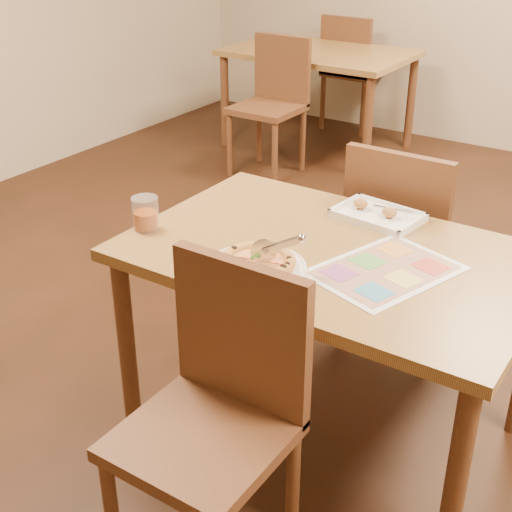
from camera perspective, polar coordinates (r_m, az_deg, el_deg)
The scene contains 13 objects.
room at distance 2.09m, azimuth 6.94°, elevation 16.07°, with size 7.00×7.00×7.00m.
dining_table at distance 2.34m, azimuth 5.97°, elevation -1.40°, with size 1.30×0.85×0.72m.
chair_near at distance 1.94m, azimuth -2.70°, elevation -10.30°, with size 0.42×0.42×0.47m.
chair_far at distance 2.86m, azimuth 11.62°, elevation 2.23°, with size 0.42×0.42×0.47m.
bg_table at distance 5.39m, azimuth 5.06°, elevation 15.19°, with size 1.30×0.85×0.72m.
bg_chair_near at distance 4.90m, azimuth 1.51°, elevation 13.25°, with size 0.42×0.42×0.47m.
bg_chair_far at distance 5.84m, azimuth 7.51°, elevation 15.32°, with size 0.42×0.42×0.47m.
plate at distance 2.16m, azimuth 0.00°, elevation -0.99°, with size 0.31×0.31×0.02m, color white.
pizza at distance 2.15m, azimuth 0.11°, elevation -0.45°, with size 0.23×0.23×0.04m.
pizza_cutter at distance 2.11m, azimuth 1.62°, elevation 0.73°, with size 0.13×0.10×0.09m.
appetizer_tray at distance 2.54m, azimuth 9.67°, elevation 3.23°, with size 0.31×0.23×0.06m.
glass_tumbler at distance 2.44m, azimuth -8.82°, elevation 3.24°, with size 0.09×0.09×0.11m.
menu at distance 2.19m, azimuth 10.27°, elevation -1.13°, with size 0.31×0.44×0.01m, color silver.
Camera 1 is at (0.93, -1.83, 1.75)m, focal length 50.00 mm.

